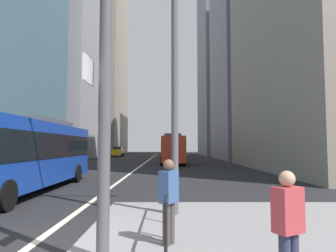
# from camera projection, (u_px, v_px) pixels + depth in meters

# --- Properties ---
(ground_plane) EXTENTS (160.00, 160.00, 0.00)m
(ground_plane) POSITION_uv_depth(u_px,v_px,m) (134.00, 170.00, 26.15)
(ground_plane) COLOR black
(lane_centre_line) EXTENTS (0.20, 80.00, 0.01)m
(lane_centre_line) POSITION_uv_depth(u_px,v_px,m) (143.00, 163.00, 36.13)
(lane_centre_line) COLOR beige
(lane_centre_line) RESTS_ON ground
(office_tower_left_mid) EXTENTS (12.01, 19.34, 48.39)m
(office_tower_left_mid) POSITION_uv_depth(u_px,v_px,m) (63.00, 24.00, 54.46)
(office_tower_left_mid) COLOR #9E9EA3
(office_tower_left_mid) RESTS_ON ground
(office_tower_left_far) EXTENTS (12.99, 22.79, 47.35)m
(office_tower_left_far) POSITION_uv_depth(u_px,v_px,m) (97.00, 66.00, 81.41)
(office_tower_left_far) COLOR gray
(office_tower_left_far) RESTS_ON ground
(office_tower_right_mid) EXTENTS (12.47, 16.45, 40.08)m
(office_tower_right_mid) POSITION_uv_depth(u_px,v_px,m) (253.00, 36.00, 48.82)
(office_tower_right_mid) COLOR gray
(office_tower_right_mid) RESTS_ON ground
(office_tower_right_far) EXTENTS (12.52, 18.81, 42.11)m
(office_tower_right_far) POSITION_uv_depth(u_px,v_px,m) (226.00, 66.00, 71.43)
(office_tower_right_far) COLOR slate
(office_tower_right_far) RESTS_ON ground
(city_bus_blue_oncoming) EXTENTS (2.80, 12.01, 3.40)m
(city_bus_blue_oncoming) POSITION_uv_depth(u_px,v_px,m) (24.00, 151.00, 13.36)
(city_bus_blue_oncoming) COLOR #14389E
(city_bus_blue_oncoming) RESTS_ON ground
(city_bus_red_receding) EXTENTS (2.89, 10.93, 3.40)m
(city_bus_red_receding) POSITION_uv_depth(u_px,v_px,m) (170.00, 148.00, 35.01)
(city_bus_red_receding) COLOR red
(city_bus_red_receding) RESTS_ON ground
(city_bus_red_distant) EXTENTS (2.79, 11.12, 3.40)m
(city_bus_red_distant) POSITION_uv_depth(u_px,v_px,m) (167.00, 147.00, 53.92)
(city_bus_red_distant) COLOR red
(city_bus_red_distant) RESTS_ON ground
(car_oncoming_mid) EXTENTS (2.12, 4.43, 1.94)m
(car_oncoming_mid) POSITION_uv_depth(u_px,v_px,m) (116.00, 151.00, 58.23)
(car_oncoming_mid) COLOR gold
(car_oncoming_mid) RESTS_ON ground
(car_receding_near) EXTENTS (2.04, 4.46, 1.94)m
(car_receding_near) POSITION_uv_depth(u_px,v_px,m) (170.00, 152.00, 55.43)
(car_receding_near) COLOR silver
(car_receding_near) RESTS_ON ground
(car_receding_far) EXTENTS (2.06, 4.49, 1.94)m
(car_receding_far) POSITION_uv_depth(u_px,v_px,m) (173.00, 151.00, 63.09)
(car_receding_far) COLOR #232838
(car_receding_far) RESTS_ON ground
(street_lamp_post) EXTENTS (5.50, 0.32, 8.00)m
(street_lamp_post) POSITION_uv_depth(u_px,v_px,m) (173.00, 36.00, 8.75)
(street_lamp_post) COLOR #56565B
(street_lamp_post) RESTS_ON median_island
(pedestrian_railing) EXTENTS (0.06, 3.85, 0.98)m
(pedestrian_railing) POSITION_uv_depth(u_px,v_px,m) (165.00, 198.00, 6.90)
(pedestrian_railing) COLOR black
(pedestrian_railing) RESTS_ON median_island
(pedestrian_waiting) EXTENTS (0.45, 0.39, 1.59)m
(pedestrian_waiting) POSITION_uv_depth(u_px,v_px,m) (287.00, 225.00, 3.95)
(pedestrian_waiting) COLOR #2D334C
(pedestrian_waiting) RESTS_ON median_island
(pedestrian_walking) EXTENTS (0.41, 0.45, 1.65)m
(pedestrian_walking) POSITION_uv_depth(u_px,v_px,m) (167.00, 197.00, 5.88)
(pedestrian_walking) COLOR #423D38
(pedestrian_walking) RESTS_ON median_island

